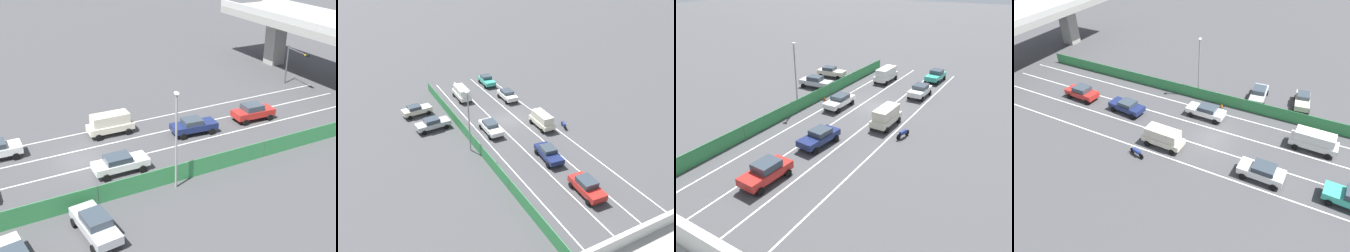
% 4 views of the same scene
% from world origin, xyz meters
% --- Properties ---
extents(ground_plane, '(300.00, 300.00, 0.00)m').
position_xyz_m(ground_plane, '(0.00, 0.00, 0.00)').
color(ground_plane, '#424244').
extents(lane_line_left_edge, '(0.14, 49.34, 0.01)m').
position_xyz_m(lane_line_left_edge, '(-4.99, 6.67, 0.00)').
color(lane_line_left_edge, silver).
rests_on(lane_line_left_edge, ground).
extents(lane_line_mid_left, '(0.14, 49.34, 0.01)m').
position_xyz_m(lane_line_mid_left, '(-1.66, 6.67, 0.00)').
color(lane_line_mid_left, silver).
rests_on(lane_line_mid_left, ground).
extents(lane_line_mid_right, '(0.14, 49.34, 0.01)m').
position_xyz_m(lane_line_mid_right, '(1.66, 6.67, 0.00)').
color(lane_line_mid_right, silver).
rests_on(lane_line_mid_right, ground).
extents(lane_line_right_edge, '(0.14, 49.34, 0.01)m').
position_xyz_m(lane_line_right_edge, '(4.99, 6.67, 0.00)').
color(lane_line_right_edge, silver).
rests_on(lane_line_right_edge, ground).
extents(green_fence, '(0.10, 45.44, 1.53)m').
position_xyz_m(green_fence, '(6.98, 6.67, 0.76)').
color(green_fence, '#338447').
rests_on(green_fence, ground).
extents(car_sedan_navy, '(2.33, 4.59, 1.57)m').
position_xyz_m(car_sedan_navy, '(0.12, 11.26, 0.87)').
color(car_sedan_navy, navy).
rests_on(car_sedan_navy, ground).
extents(car_van_cream, '(2.04, 4.45, 2.11)m').
position_xyz_m(car_van_cream, '(-3.48, 4.14, 1.20)').
color(car_van_cream, beige).
rests_on(car_van_cream, ground).
extents(car_sedan_red, '(2.21, 4.45, 1.74)m').
position_xyz_m(car_sedan_red, '(0.16, 18.34, 0.95)').
color(car_sedan_red, red).
rests_on(car_sedan_red, ground).
extents(car_sedan_white, '(2.07, 4.63, 1.55)m').
position_xyz_m(car_sedan_white, '(3.53, 2.26, 0.87)').
color(car_sedan_white, white).
rests_on(car_sedan_white, ground).
extents(motorcycle, '(0.75, 1.91, 0.93)m').
position_xyz_m(motorcycle, '(-6.10, 5.74, 0.46)').
color(motorcycle, black).
rests_on(motorcycle, ground).
extents(parked_wagon_silver, '(4.84, 2.36, 1.66)m').
position_xyz_m(parked_wagon_silver, '(10.26, -2.21, 0.91)').
color(parked_wagon_silver, '#B2B5B7').
rests_on(parked_wagon_silver, ground).
extents(traffic_light, '(4.00, 0.81, 4.89)m').
position_xyz_m(traffic_light, '(-5.48, 28.77, 3.54)').
color(traffic_light, '#47474C').
rests_on(traffic_light, ground).
extents(street_lamp, '(0.60, 0.36, 7.89)m').
position_xyz_m(street_lamp, '(7.65, 5.20, 4.73)').
color(street_lamp, gray).
rests_on(street_lamp, ground).
extents(traffic_cone, '(0.47, 0.47, 0.56)m').
position_xyz_m(traffic_cone, '(6.37, 1.35, 0.26)').
color(traffic_cone, orange).
rests_on(traffic_cone, ground).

